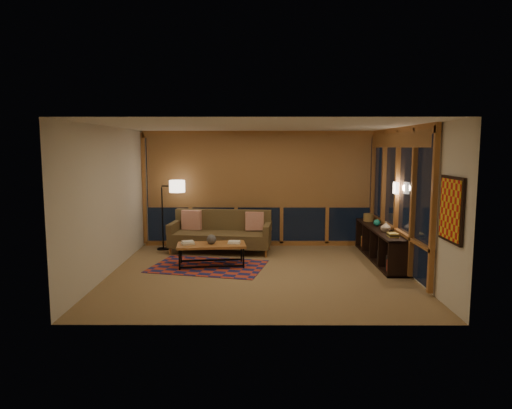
{
  "coord_description": "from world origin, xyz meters",
  "views": [
    {
      "loc": [
        -0.03,
        -8.25,
        2.32
      ],
      "look_at": [
        -0.06,
        0.58,
        1.21
      ],
      "focal_mm": 32.0,
      "sensor_mm": 36.0,
      "label": 1
    }
  ],
  "objects_px": {
    "floor_lamp": "(162,215)",
    "bookshelf": "(379,244)",
    "sofa": "(221,232)",
    "coffee_table": "(212,255)"
  },
  "relations": [
    {
      "from": "sofa",
      "to": "floor_lamp",
      "type": "distance_m",
      "value": 1.42
    },
    {
      "from": "bookshelf",
      "to": "sofa",
      "type": "bearing_deg",
      "value": 168.02
    },
    {
      "from": "sofa",
      "to": "bookshelf",
      "type": "xyz_separation_m",
      "value": [
        3.34,
        -0.71,
        -0.12
      ]
    },
    {
      "from": "coffee_table",
      "to": "bookshelf",
      "type": "xyz_separation_m",
      "value": [
        3.42,
        0.5,
        0.11
      ]
    },
    {
      "from": "bookshelf",
      "to": "floor_lamp",
      "type": "bearing_deg",
      "value": 168.07
    },
    {
      "from": "coffee_table",
      "to": "bookshelf",
      "type": "distance_m",
      "value": 3.46
    },
    {
      "from": "sofa",
      "to": "bookshelf",
      "type": "bearing_deg",
      "value": -5.67
    },
    {
      "from": "floor_lamp",
      "to": "bookshelf",
      "type": "relative_size",
      "value": 0.6
    },
    {
      "from": "floor_lamp",
      "to": "bookshelf",
      "type": "xyz_separation_m",
      "value": [
        4.68,
        -0.99,
        -0.47
      ]
    },
    {
      "from": "sofa",
      "to": "bookshelf",
      "type": "distance_m",
      "value": 3.42
    }
  ]
}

